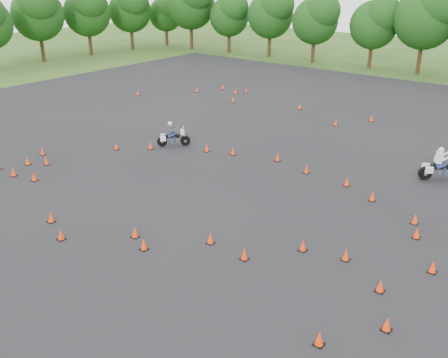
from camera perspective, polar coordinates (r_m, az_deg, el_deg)
ground at (r=20.71m, az=-6.93°, el=-6.45°), size 140.00×140.00×0.00m
asphalt_pad at (r=24.80m, az=2.87°, el=-1.13°), size 62.00×62.00×0.00m
traffic_cones at (r=24.09m, az=2.70°, el=-1.29°), size 36.42×33.21×0.45m
rider_grey at (r=30.80m, az=-5.80°, el=5.20°), size 1.90×1.85×1.57m
rider_white at (r=27.90m, az=23.68°, el=1.65°), size 2.24×1.99×1.78m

